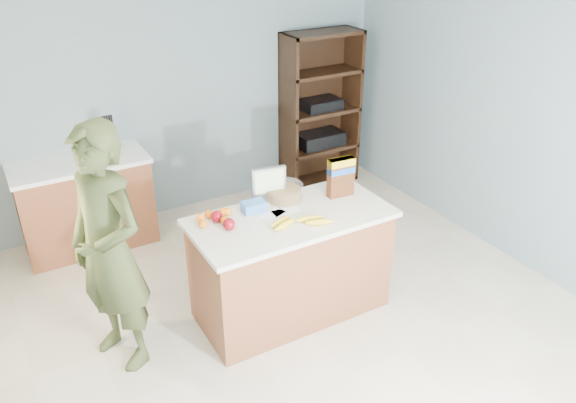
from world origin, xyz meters
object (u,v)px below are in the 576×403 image
person (109,251)px  shelving_unit (318,113)px  counter_peninsula (291,268)px  tv (269,182)px  cereal_box (341,174)px

person → shelving_unit: bearing=98.1°
counter_peninsula → shelving_unit: 2.61m
counter_peninsula → tv: (-0.02, 0.32, 0.64)m
person → tv: 1.34m
counter_peninsula → cereal_box: cereal_box is taller
person → cereal_box: 1.87m
tv → person: bearing=-173.3°
person → cereal_box: bearing=63.0°
counter_peninsula → person: person is taller
shelving_unit → counter_peninsula: bearing=-127.1°
shelving_unit → cereal_box: size_ratio=5.53×
counter_peninsula → shelving_unit: shelving_unit is taller
counter_peninsula → tv: bearing=94.1°
shelving_unit → cereal_box: shelving_unit is taller
shelving_unit → person: size_ratio=0.98×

